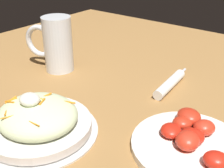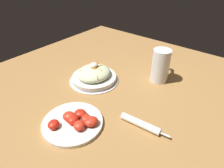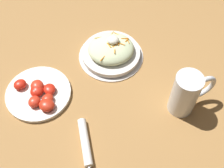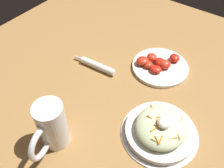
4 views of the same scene
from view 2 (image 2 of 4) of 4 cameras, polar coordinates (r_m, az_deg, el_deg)
The scene contains 5 objects.
ground_plane at distance 0.81m, azimuth 1.13°, elevation -4.84°, with size 1.43×1.43×0.00m, color #9E703D.
salad_plate at distance 0.92m, azimuth -5.37°, elevation 2.59°, with size 0.24×0.24×0.09m.
beer_mug at distance 0.94m, azimuth 14.15°, elevation 4.92°, with size 0.15×0.08×0.16m.
napkin_roll at distance 0.70m, azimuth 8.52°, elevation -11.58°, with size 0.04×0.19×0.03m.
tomato_plate at distance 0.71m, azimuth -11.27°, elevation -10.91°, with size 0.22×0.22×0.05m.
Camera 2 is at (-0.50, -0.38, 0.51)m, focal length 30.80 mm.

